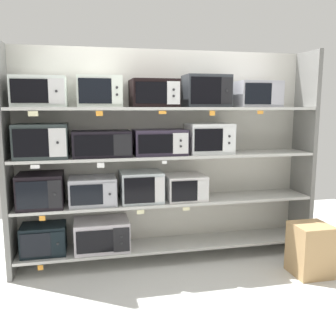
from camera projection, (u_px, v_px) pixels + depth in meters
ground at (193, 305)px, 3.20m from camera, size 7.18×6.00×0.02m
back_panel at (163, 154)px, 4.21m from camera, size 3.38×0.04×2.29m
upright_left at (6, 162)px, 3.63m from camera, size 0.05×0.44×2.29m
upright_right at (304, 153)px, 4.33m from camera, size 0.05×0.44×2.29m
shelf_0 at (168, 244)px, 4.14m from camera, size 3.18×0.44×0.03m
microwave_0 at (44, 239)px, 3.82m from camera, size 0.44×0.34×0.30m
microwave_1 at (102, 234)px, 3.95m from camera, size 0.57×0.43×0.31m
price_tag_0 at (40, 268)px, 3.64m from camera, size 0.05×0.00×0.05m
shelf_1 at (168, 201)px, 4.06m from camera, size 3.18×0.44×0.03m
microwave_2 at (41, 190)px, 3.74m from camera, size 0.44×0.44×0.34m
microwave_3 at (93, 191)px, 3.85m from camera, size 0.48×0.40×0.28m
microwave_4 at (141, 186)px, 3.96m from camera, size 0.44×0.40×0.32m
microwave_5 at (185, 187)px, 4.07m from camera, size 0.42×0.41×0.26m
price_tag_1 at (42, 218)px, 3.57m from camera, size 0.06×0.00×0.05m
price_tag_2 at (140, 212)px, 3.77m from camera, size 0.08×0.00×0.04m
price_tag_3 at (186, 209)px, 3.88m from camera, size 0.07×0.00×0.03m
shelf_2 at (168, 156)px, 3.98m from camera, size 3.18×0.44×0.03m
microwave_6 at (42, 141)px, 3.67m from camera, size 0.51×0.44×0.34m
microwave_7 at (102, 144)px, 3.80m from camera, size 0.58×0.40×0.26m
microwave_8 at (160, 142)px, 3.93m from camera, size 0.55×0.39×0.27m
microwave_9 at (209, 138)px, 4.04m from camera, size 0.48×0.38×0.32m
price_tag_4 at (35, 167)px, 3.48m from camera, size 0.08×0.00×0.04m
price_tag_5 at (101, 165)px, 3.61m from camera, size 0.07×0.00×0.05m
price_tag_6 at (164, 162)px, 3.75m from camera, size 0.05×0.00×0.03m
shelf_3 at (168, 109)px, 3.90m from camera, size 3.18×0.44×0.03m
microwave_10 at (39, 92)px, 3.59m from camera, size 0.51×0.34×0.29m
microwave_11 at (99, 92)px, 3.71m from camera, size 0.44×0.36×0.31m
microwave_12 at (154, 93)px, 3.83m from camera, size 0.47×0.44×0.28m
microwave_13 at (206, 91)px, 3.95m from camera, size 0.47×0.35×0.33m
microwave_14 at (256, 94)px, 4.08m from camera, size 0.47×0.41×0.28m
price_tag_7 at (33, 114)px, 3.40m from camera, size 0.09×0.00×0.05m
price_tag_8 at (99, 113)px, 3.53m from camera, size 0.07×0.00×0.05m
price_tag_9 at (162, 112)px, 3.66m from camera, size 0.08×0.00×0.03m
price_tag_10 at (212, 113)px, 3.77m from camera, size 0.06×0.00×0.05m
price_tag_11 at (260, 112)px, 3.89m from camera, size 0.07×0.00×0.04m
shipping_carton at (310, 250)px, 3.74m from camera, size 0.36×0.36×0.52m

